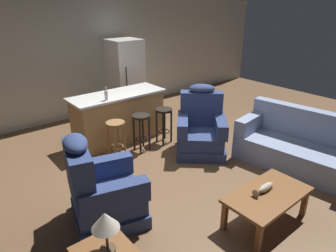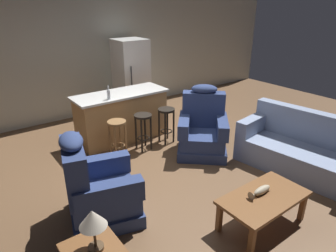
# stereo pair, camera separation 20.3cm
# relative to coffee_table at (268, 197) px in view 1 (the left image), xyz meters

# --- Properties ---
(ground_plane) EXTENTS (12.00, 12.00, 0.00)m
(ground_plane) POSITION_rel_coffee_table_xyz_m (-0.15, 1.88, -0.36)
(ground_plane) COLOR brown
(back_wall) EXTENTS (12.00, 0.05, 2.60)m
(back_wall) POSITION_rel_coffee_table_xyz_m (-0.15, 5.00, 0.94)
(back_wall) COLOR #B2B2A3
(back_wall) RESTS_ON ground_plane
(coffee_table) EXTENTS (1.10, 0.60, 0.42)m
(coffee_table) POSITION_rel_coffee_table_xyz_m (0.00, 0.00, 0.00)
(coffee_table) COLOR brown
(coffee_table) RESTS_ON ground_plane
(fish_figurine) EXTENTS (0.34, 0.10, 0.10)m
(fish_figurine) POSITION_rel_coffee_table_xyz_m (-0.01, 0.06, 0.10)
(fish_figurine) COLOR #4C3823
(fish_figurine) RESTS_ON coffee_table
(couch) EXTENTS (1.10, 2.00, 0.94)m
(couch) POSITION_rel_coffee_table_xyz_m (1.60, 0.47, -0.02)
(couch) COLOR #8493B2
(couch) RESTS_ON ground_plane
(recliner_near_lamp) EXTENTS (1.03, 1.03, 1.20)m
(recliner_near_lamp) POSITION_rel_coffee_table_xyz_m (-1.55, 1.32, 0.06)
(recliner_near_lamp) COLOR navy
(recliner_near_lamp) RESTS_ON ground_plane
(recliner_near_island) EXTENTS (1.19, 1.19, 1.20)m
(recliner_near_island) POSITION_rel_coffee_table_xyz_m (0.75, 1.89, 0.06)
(recliner_near_island) COLOR navy
(recliner_near_island) RESTS_ON ground_plane
(table_lamp) EXTENTS (0.24, 0.24, 0.41)m
(table_lamp) POSITION_rel_coffee_table_xyz_m (-1.99, 0.30, 0.50)
(table_lamp) COLOR #4C3823
(table_lamp) RESTS_ON end_table
(kitchen_island) EXTENTS (1.80, 0.70, 0.95)m
(kitchen_island) POSITION_rel_coffee_table_xyz_m (-0.15, 3.23, 0.11)
(kitchen_island) COLOR #AD7F4C
(kitchen_island) RESTS_ON ground_plane
(bar_stool_left) EXTENTS (0.32, 0.32, 0.68)m
(bar_stool_left) POSITION_rel_coffee_table_xyz_m (-0.58, 2.60, 0.11)
(bar_stool_left) COLOR olive
(bar_stool_left) RESTS_ON ground_plane
(bar_stool_middle) EXTENTS (0.32, 0.32, 0.68)m
(bar_stool_middle) POSITION_rel_coffee_table_xyz_m (-0.06, 2.60, 0.11)
(bar_stool_middle) COLOR black
(bar_stool_middle) RESTS_ON ground_plane
(bar_stool_right) EXTENTS (0.32, 0.32, 0.68)m
(bar_stool_right) POSITION_rel_coffee_table_xyz_m (0.46, 2.60, 0.11)
(bar_stool_right) COLOR black
(bar_stool_right) RESTS_ON ground_plane
(refrigerator) EXTENTS (0.70, 0.69, 1.76)m
(refrigerator) POSITION_rel_coffee_table_xyz_m (0.78, 4.43, 0.52)
(refrigerator) COLOR white
(refrigerator) RESTS_ON ground_plane
(bottle_tall_green) EXTENTS (0.06, 0.06, 0.24)m
(bottle_tall_green) POSITION_rel_coffee_table_xyz_m (-0.50, 3.00, 0.68)
(bottle_tall_green) COLOR silver
(bottle_tall_green) RESTS_ON kitchen_island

